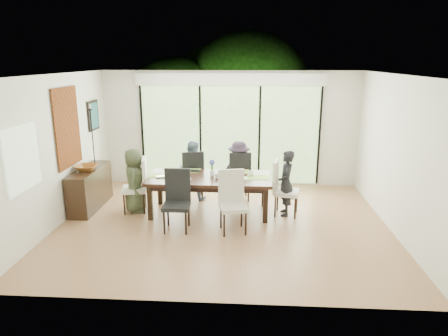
# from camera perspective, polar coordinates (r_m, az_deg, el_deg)

# --- Properties ---
(floor) EXTENTS (6.00, 5.00, 0.01)m
(floor) POSITION_cam_1_polar(r_m,az_deg,el_deg) (7.48, -0.12, -7.96)
(floor) COLOR brown
(floor) RESTS_ON ground
(ceiling) EXTENTS (6.00, 5.00, 0.01)m
(ceiling) POSITION_cam_1_polar(r_m,az_deg,el_deg) (6.87, -0.13, 13.28)
(ceiling) COLOR white
(ceiling) RESTS_ON wall_back
(wall_back) EXTENTS (6.00, 0.02, 2.70)m
(wall_back) POSITION_cam_1_polar(r_m,az_deg,el_deg) (9.51, 0.85, 5.64)
(wall_back) COLOR silver
(wall_back) RESTS_ON floor
(wall_front) EXTENTS (6.00, 0.02, 2.70)m
(wall_front) POSITION_cam_1_polar(r_m,az_deg,el_deg) (4.65, -2.12, -4.83)
(wall_front) COLOR beige
(wall_front) RESTS_ON floor
(wall_left) EXTENTS (0.02, 5.00, 2.70)m
(wall_left) POSITION_cam_1_polar(r_m,az_deg,el_deg) (7.84, -22.67, 2.35)
(wall_left) COLOR white
(wall_left) RESTS_ON floor
(wall_right) EXTENTS (0.02, 5.00, 2.70)m
(wall_right) POSITION_cam_1_polar(r_m,az_deg,el_deg) (7.49, 23.52, 1.70)
(wall_right) COLOR beige
(wall_right) RESTS_ON floor
(glass_doors) EXTENTS (4.20, 0.02, 2.30)m
(glass_doors) POSITION_cam_1_polar(r_m,az_deg,el_deg) (9.50, 0.84, 4.71)
(glass_doors) COLOR #598C3F
(glass_doors) RESTS_ON wall_back
(blinds_header) EXTENTS (4.40, 0.06, 0.28)m
(blinds_header) POSITION_cam_1_polar(r_m,az_deg,el_deg) (9.34, 0.86, 12.56)
(blinds_header) COLOR white
(blinds_header) RESTS_ON wall_back
(mullion_a) EXTENTS (0.05, 0.04, 2.30)m
(mullion_a) POSITION_cam_1_polar(r_m,az_deg,el_deg) (9.81, -11.55, 4.74)
(mullion_a) COLOR black
(mullion_a) RESTS_ON wall_back
(mullion_b) EXTENTS (0.05, 0.04, 2.30)m
(mullion_b) POSITION_cam_1_polar(r_m,az_deg,el_deg) (9.55, -3.38, 4.74)
(mullion_b) COLOR black
(mullion_b) RESTS_ON wall_back
(mullion_c) EXTENTS (0.05, 0.04, 2.30)m
(mullion_c) POSITION_cam_1_polar(r_m,az_deg,el_deg) (9.48, 5.08, 4.63)
(mullion_c) COLOR black
(mullion_c) RESTS_ON wall_back
(mullion_d) EXTENTS (0.05, 0.04, 2.30)m
(mullion_d) POSITION_cam_1_polar(r_m,az_deg,el_deg) (9.62, 13.46, 4.42)
(mullion_d) COLOR black
(mullion_d) RESTS_ON wall_back
(side_window) EXTENTS (0.02, 0.90, 1.00)m
(side_window) POSITION_cam_1_polar(r_m,az_deg,el_deg) (6.76, -26.86, 1.25)
(side_window) COLOR #8CAD7F
(side_window) RESTS_ON wall_left
(deck) EXTENTS (6.00, 1.80, 0.10)m
(deck) POSITION_cam_1_polar(r_m,az_deg,el_deg) (10.69, 1.05, -0.97)
(deck) COLOR brown
(deck) RESTS_ON ground
(rail_top) EXTENTS (6.00, 0.08, 0.06)m
(rail_top) POSITION_cam_1_polar(r_m,az_deg,el_deg) (11.32, 1.25, 3.09)
(rail_top) COLOR brown
(rail_top) RESTS_ON deck
(foliage_left) EXTENTS (3.20, 3.20, 3.20)m
(foliage_left) POSITION_cam_1_polar(r_m,az_deg,el_deg) (12.35, -6.99, 8.20)
(foliage_left) COLOR #14380F
(foliage_left) RESTS_ON ground
(foliage_mid) EXTENTS (4.00, 4.00, 4.00)m
(foliage_mid) POSITION_cam_1_polar(r_m,az_deg,el_deg) (12.71, 3.41, 10.11)
(foliage_mid) COLOR #14380F
(foliage_mid) RESTS_ON ground
(foliage_right) EXTENTS (2.80, 2.80, 2.80)m
(foliage_right) POSITION_cam_1_polar(r_m,az_deg,el_deg) (12.10, 11.97, 6.97)
(foliage_right) COLOR #14380F
(foliage_right) RESTS_ON ground
(foliage_far) EXTENTS (3.60, 3.60, 3.60)m
(foliage_far) POSITION_cam_1_polar(r_m,az_deg,el_deg) (13.46, -0.91, 9.66)
(foliage_far) COLOR #14380F
(foliage_far) RESTS_ON ground
(table_top) EXTENTS (2.38, 1.09, 0.06)m
(table_top) POSITION_cam_1_polar(r_m,az_deg,el_deg) (7.75, -2.10, -1.46)
(table_top) COLOR black
(table_top) RESTS_ON floor
(table_apron) EXTENTS (2.18, 0.89, 0.10)m
(table_apron) POSITION_cam_1_polar(r_m,az_deg,el_deg) (7.77, -2.10, -2.09)
(table_apron) COLOR black
(table_apron) RESTS_ON floor
(table_leg_fl) EXTENTS (0.09, 0.09, 0.68)m
(table_leg_fl) POSITION_cam_1_polar(r_m,az_deg,el_deg) (7.64, -10.51, -4.89)
(table_leg_fl) COLOR black
(table_leg_fl) RESTS_ON floor
(table_leg_fr) EXTENTS (0.09, 0.09, 0.68)m
(table_leg_fr) POSITION_cam_1_polar(r_m,az_deg,el_deg) (7.43, 5.95, -5.31)
(table_leg_fr) COLOR black
(table_leg_fr) RESTS_ON floor
(table_leg_bl) EXTENTS (0.09, 0.09, 0.68)m
(table_leg_bl) POSITION_cam_1_polar(r_m,az_deg,el_deg) (8.43, -9.12, -2.89)
(table_leg_bl) COLOR black
(table_leg_bl) RESTS_ON floor
(table_leg_br) EXTENTS (0.09, 0.09, 0.68)m
(table_leg_br) POSITION_cam_1_polar(r_m,az_deg,el_deg) (8.24, 5.72, -3.20)
(table_leg_br) COLOR black
(table_leg_br) RESTS_ON floor
(chair_left_end) EXTENTS (0.54, 0.54, 1.09)m
(chair_left_end) POSITION_cam_1_polar(r_m,az_deg,el_deg) (8.08, -12.75, -2.38)
(chair_left_end) COLOR white
(chair_left_end) RESTS_ON floor
(chair_right_end) EXTENTS (0.53, 0.53, 1.09)m
(chair_right_end) POSITION_cam_1_polar(r_m,az_deg,el_deg) (7.80, 8.96, -2.83)
(chair_right_end) COLOR silver
(chair_right_end) RESTS_ON floor
(chair_far_left) EXTENTS (0.54, 0.54, 1.09)m
(chair_far_left) POSITION_cam_1_polar(r_m,az_deg,el_deg) (8.66, -4.51, -0.85)
(chair_far_left) COLOR black
(chair_far_left) RESTS_ON floor
(chair_far_right) EXTENTS (0.52, 0.52, 1.09)m
(chair_far_right) POSITION_cam_1_polar(r_m,az_deg,el_deg) (8.58, 2.12, -0.97)
(chair_far_right) COLOR black
(chair_far_right) RESTS_ON floor
(chair_near_left) EXTENTS (0.47, 0.47, 1.09)m
(chair_near_left) POSITION_cam_1_polar(r_m,az_deg,el_deg) (7.05, -6.85, -4.73)
(chair_near_left) COLOR black
(chair_near_left) RESTS_ON floor
(chair_near_right) EXTENTS (0.54, 0.54, 1.09)m
(chair_near_right) POSITION_cam_1_polar(r_m,az_deg,el_deg) (6.94, 1.33, -4.94)
(chair_near_right) COLOR beige
(chair_near_right) RESTS_ON floor
(person_left_end) EXTENTS (0.45, 0.64, 1.28)m
(person_left_end) POSITION_cam_1_polar(r_m,az_deg,el_deg) (8.05, -12.65, -1.74)
(person_left_end) COLOR #3F4A31
(person_left_end) RESTS_ON floor
(person_right_end) EXTENTS (0.39, 0.61, 1.28)m
(person_right_end) POSITION_cam_1_polar(r_m,az_deg,el_deg) (7.77, 8.84, -2.17)
(person_right_end) COLOR black
(person_right_end) RESTS_ON floor
(person_far_left) EXTENTS (0.67, 0.51, 1.28)m
(person_far_left) POSITION_cam_1_polar(r_m,az_deg,el_deg) (8.61, -4.54, -0.28)
(person_far_left) COLOR slate
(person_far_left) RESTS_ON floor
(person_far_right) EXTENTS (0.60, 0.38, 1.28)m
(person_far_right) POSITION_cam_1_polar(r_m,az_deg,el_deg) (8.53, 2.12, -0.40)
(person_far_right) COLOR #2A2030
(person_far_right) RESTS_ON floor
(placemat_left) EXTENTS (0.44, 0.32, 0.01)m
(placemat_left) POSITION_cam_1_polar(r_m,az_deg,el_deg) (7.89, -8.99, -1.09)
(placemat_left) COLOR #7EA239
(placemat_left) RESTS_ON table_top
(placemat_right) EXTENTS (0.44, 0.32, 0.01)m
(placemat_right) POSITION_cam_1_polar(r_m,az_deg,el_deg) (7.70, 4.94, -1.35)
(placemat_right) COLOR #87C044
(placemat_right) RESTS_ON table_top
(placemat_far_l) EXTENTS (0.44, 0.32, 0.01)m
(placemat_far_l) POSITION_cam_1_polar(r_m,az_deg,el_deg) (8.17, -4.97, -0.37)
(placemat_far_l) COLOR #87C446
(placemat_far_l) RESTS_ON table_top
(placemat_far_r) EXTENTS (0.44, 0.32, 0.01)m
(placemat_far_r) POSITION_cam_1_polar(r_m,az_deg,el_deg) (8.09, 2.05, -0.49)
(placemat_far_r) COLOR #8BA93C
(placemat_far_r) RESTS_ON table_top
(placemat_paper) EXTENTS (0.44, 0.32, 0.01)m
(placemat_paper) POSITION_cam_1_polar(r_m,az_deg,el_deg) (7.53, -6.50, -1.80)
(placemat_paper) COLOR white
(placemat_paper) RESTS_ON table_top
(tablet_far_l) EXTENTS (0.26, 0.18, 0.01)m
(tablet_far_l) POSITION_cam_1_polar(r_m,az_deg,el_deg) (8.11, -4.33, -0.42)
(tablet_far_l) COLOR black
(tablet_far_l) RESTS_ON table_top
(tablet_far_r) EXTENTS (0.24, 0.17, 0.01)m
(tablet_far_r) POSITION_cam_1_polar(r_m,az_deg,el_deg) (8.04, 1.69, -0.53)
(tablet_far_r) COLOR black
(tablet_far_r) RESTS_ON table_top
(papers) EXTENTS (0.30, 0.22, 0.00)m
(papers) POSITION_cam_1_polar(r_m,az_deg,el_deg) (7.65, 3.08, -1.44)
(papers) COLOR white
(papers) RESTS_ON table_top
(platter_base) EXTENTS (0.26, 0.26, 0.02)m
(platter_base) POSITION_cam_1_polar(r_m,az_deg,el_deg) (7.52, -6.51, -1.69)
(platter_base) COLOR white
(platter_base) RESTS_ON table_top
(platter_snacks) EXTENTS (0.20, 0.20, 0.01)m
(platter_snacks) POSITION_cam_1_polar(r_m,az_deg,el_deg) (7.52, -6.51, -1.56)
(platter_snacks) COLOR orange
(platter_snacks) RESTS_ON table_top
(vase) EXTENTS (0.08, 0.08, 0.12)m
(vase) POSITION_cam_1_polar(r_m,az_deg,el_deg) (7.77, -1.71, -0.73)
(vase) COLOR silver
(vase) RESTS_ON table_top
(hyacinth_stems) EXTENTS (0.04, 0.04, 0.16)m
(hyacinth_stems) POSITION_cam_1_polar(r_m,az_deg,el_deg) (7.73, -1.71, 0.12)
(hyacinth_stems) COLOR #337226
(hyacinth_stems) RESTS_ON table_top
(hyacinth_blooms) EXTENTS (0.11, 0.11, 0.11)m
(hyacinth_blooms) POSITION_cam_1_polar(r_m,az_deg,el_deg) (7.71, -1.72, 0.83)
(hyacinth_blooms) COLOR #494CB6
(hyacinth_blooms) RESTS_ON table_top
(laptop) EXTENTS (0.38, 0.33, 0.03)m
(laptop) POSITION_cam_1_polar(r_m,az_deg,el_deg) (7.77, -8.43, -1.25)
(laptop) COLOR silver
(laptop) RESTS_ON table_top
(cup_a) EXTENTS (0.17, 0.17, 0.10)m
(cup_a) POSITION_cam_1_polar(r_m,az_deg,el_deg) (7.97, -7.02, -0.52)
(cup_a) COLOR white
(cup_a) RESTS_ON table_top
(cup_b) EXTENTS (0.14, 0.14, 0.09)m
(cup_b) POSITION_cam_1_polar(r_m,az_deg,el_deg) (7.62, -1.06, -1.16)
(cup_b) COLOR white
(cup_b) RESTS_ON table_top
(cup_c) EXTENTS (0.17, 0.17, 0.10)m
(cup_c) POSITION_cam_1_polar(r_m,az_deg,el_deg) (7.79, 3.83, -0.81)
(cup_c) COLOR white
(cup_c) RESTS_ON table_top
(book) EXTENTS (0.23, 0.26, 0.02)m
(book) POSITION_cam_1_polar(r_m,az_deg,el_deg) (7.76, -0.23, -1.12)
(book) COLOR white
(book) RESTS_ON table_top
(sideboard) EXTENTS (0.41, 1.45, 0.81)m
(sideboard) POSITION_cam_1_polar(r_m,az_deg,el_deg) (8.58, -18.57, -2.75)
(sideboard) COLOR black
(sideboard) RESTS_ON floor
(bowl) EXTENTS (0.43, 0.43, 0.11)m
(bowl) POSITION_cam_1_polar(r_m,az_deg,el_deg) (8.36, -19.08, 0.04)
(bowl) COLOR brown
(bowl) RESTS_ON sideboard
(candlestick_base) EXTENTS (0.09, 0.09, 0.04)m
(candlestick_base) POSITION_cam_1_polar(r_m,az_deg,el_deg) (8.77, -17.96, 0.60)
(candlestick_base) COLOR black
(candlestick_base) RESTS_ON sideboard
(candlestick_shaft) EXTENTS (0.02, 0.02, 1.13)m
(candlestick_shaft) POSITION_cam_1_polar(r_m,az_deg,el_deg) (8.65, -18.27, 4.25)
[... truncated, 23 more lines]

